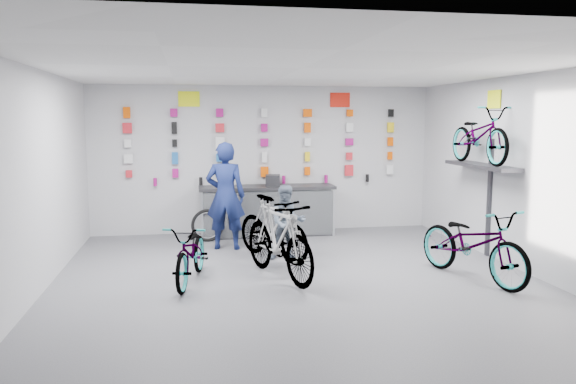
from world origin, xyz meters
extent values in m
plane|color=#4C4C50|center=(0.00, 0.00, 0.00)|extent=(8.00, 8.00, 0.00)
plane|color=white|center=(0.00, 0.00, 3.00)|extent=(8.00, 8.00, 0.00)
plane|color=silver|center=(0.00, 4.00, 1.50)|extent=(7.00, 0.00, 7.00)
plane|color=silver|center=(0.00, -4.00, 1.50)|extent=(7.00, 0.00, 7.00)
plane|color=silver|center=(-3.50, 0.00, 1.50)|extent=(0.00, 8.00, 8.00)
plane|color=silver|center=(3.50, 0.00, 1.50)|extent=(0.00, 8.00, 8.00)
cube|color=black|center=(0.00, 3.55, 0.45)|extent=(2.60, 0.60, 0.90)
cube|color=silver|center=(0.00, 3.25, 0.48)|extent=(2.60, 0.02, 0.90)
cube|color=silver|center=(-1.30, 3.25, 0.48)|extent=(0.04, 0.04, 0.96)
cube|color=silver|center=(1.30, 3.25, 0.48)|extent=(0.04, 0.04, 0.96)
cube|color=black|center=(0.00, 3.55, 0.97)|extent=(2.70, 0.66, 0.06)
cube|color=red|center=(-2.70, 3.93, 1.25)|extent=(0.12, 0.06, 0.14)
cube|color=#9B0F69|center=(-1.80, 3.93, 1.25)|extent=(0.12, 0.06, 0.18)
cube|color=#1A5AA4|center=(-0.90, 3.93, 1.25)|extent=(0.12, 0.06, 0.16)
cube|color=#F45000|center=(0.00, 3.93, 1.25)|extent=(0.16, 0.06, 0.21)
cube|color=#F45000|center=(0.90, 3.93, 1.25)|extent=(0.11, 0.06, 0.17)
cube|color=red|center=(1.80, 3.93, 1.25)|extent=(0.18, 0.06, 0.23)
cube|color=silver|center=(2.70, 3.93, 1.25)|extent=(0.14, 0.06, 0.20)
cube|color=silver|center=(-2.70, 3.93, 1.55)|extent=(0.17, 0.06, 0.18)
cube|color=#1A5AA4|center=(-1.80, 3.93, 1.55)|extent=(0.12, 0.06, 0.24)
cube|color=#1A5AA4|center=(-0.90, 3.93, 1.55)|extent=(0.17, 0.06, 0.16)
cube|color=silver|center=(0.00, 3.93, 1.55)|extent=(0.10, 0.06, 0.21)
cube|color=yellow|center=(0.90, 3.93, 1.55)|extent=(0.10, 0.06, 0.20)
cube|color=red|center=(1.80, 3.93, 1.55)|extent=(0.13, 0.06, 0.15)
cube|color=#F45000|center=(2.70, 3.93, 1.55)|extent=(0.09, 0.06, 0.16)
cube|color=silver|center=(-2.70, 3.93, 1.85)|extent=(0.13, 0.06, 0.15)
cube|color=black|center=(-1.80, 3.93, 1.85)|extent=(0.09, 0.06, 0.15)
cube|color=silver|center=(-0.90, 3.93, 1.85)|extent=(0.18, 0.06, 0.23)
cube|color=#9B0F69|center=(0.00, 3.93, 1.85)|extent=(0.16, 0.06, 0.16)
cube|color=silver|center=(0.90, 3.93, 1.85)|extent=(0.13, 0.06, 0.16)
cube|color=#9B0F69|center=(1.80, 3.93, 1.85)|extent=(0.16, 0.06, 0.15)
cube|color=#F45000|center=(2.70, 3.93, 1.85)|extent=(0.11, 0.06, 0.18)
cube|color=red|center=(-2.70, 3.93, 2.15)|extent=(0.18, 0.06, 0.21)
cube|color=black|center=(-1.80, 3.93, 2.15)|extent=(0.10, 0.06, 0.24)
cube|color=red|center=(-0.90, 3.93, 2.15)|extent=(0.17, 0.06, 0.18)
cube|color=#9B0F69|center=(0.00, 3.93, 2.15)|extent=(0.13, 0.06, 0.16)
cube|color=#F45000|center=(0.90, 3.93, 2.15)|extent=(0.13, 0.06, 0.20)
cube|color=silver|center=(1.80, 3.93, 2.15)|extent=(0.15, 0.06, 0.18)
cube|color=yellow|center=(2.70, 3.93, 2.15)|extent=(0.13, 0.06, 0.21)
cube|color=#F45000|center=(-2.70, 3.93, 2.45)|extent=(0.13, 0.06, 0.22)
cube|color=#9B0F69|center=(-1.80, 3.93, 2.45)|extent=(0.14, 0.06, 0.16)
cube|color=#9B0F69|center=(-0.90, 3.93, 2.45)|extent=(0.14, 0.06, 0.17)
cube|color=silver|center=(0.00, 3.93, 2.45)|extent=(0.12, 0.06, 0.17)
cube|color=#F45000|center=(0.90, 3.93, 2.45)|extent=(0.17, 0.06, 0.16)
cube|color=#F45000|center=(1.80, 3.93, 2.45)|extent=(0.13, 0.06, 0.14)
cube|color=black|center=(2.70, 3.93, 2.45)|extent=(0.11, 0.06, 0.16)
cylinder|color=#9B0F69|center=(-2.20, 3.91, 1.08)|extent=(0.07, 0.07, 0.16)
cylinder|color=black|center=(-1.30, 3.91, 1.08)|extent=(0.07, 0.07, 0.16)
cylinder|color=#9B0F69|center=(0.40, 3.91, 1.08)|extent=(0.07, 0.07, 0.16)
cylinder|color=#9B0F69|center=(1.30, 3.91, 1.08)|extent=(0.07, 0.07, 0.16)
cylinder|color=black|center=(2.20, 3.91, 1.08)|extent=(0.07, 0.07, 0.16)
cube|color=#333338|center=(3.30, 1.20, 1.55)|extent=(0.38, 1.90, 0.06)
cube|color=#333338|center=(3.48, 1.20, 1.00)|extent=(0.04, 0.10, 2.00)
cube|color=#F2FF13|center=(-1.50, 3.98, 2.72)|extent=(0.42, 0.02, 0.30)
cube|color=red|center=(1.60, 3.98, 2.72)|extent=(0.42, 0.02, 0.30)
cube|color=#F2FF13|center=(3.48, 1.20, 2.65)|extent=(0.02, 0.40, 0.30)
imported|color=gray|center=(-1.51, 0.46, 0.44)|extent=(0.92, 1.75, 0.87)
imported|color=gray|center=(-0.25, 0.46, 0.59)|extent=(1.19, 2.04, 1.18)
imported|color=gray|center=(2.52, -0.09, 0.54)|extent=(1.30, 2.17, 1.08)
imported|color=gray|center=(-0.17, 1.59, 0.53)|extent=(1.33, 1.78, 1.06)
imported|color=gray|center=(3.25, 1.20, 2.05)|extent=(0.63, 1.80, 0.95)
imported|color=#111B49|center=(-0.89, 2.48, 0.96)|extent=(0.78, 0.60, 1.93)
imported|color=#505D6E|center=(0.07, 1.55, 0.62)|extent=(0.61, 0.48, 1.25)
torus|color=black|center=(-1.20, 3.17, 0.31)|extent=(0.63, 0.16, 0.63)
torus|color=silver|center=(-1.20, 3.17, 0.31)|extent=(0.51, 0.10, 0.51)
cube|color=black|center=(0.12, 3.55, 1.11)|extent=(0.33, 0.34, 0.22)
camera|label=1|loc=(-1.50, -7.47, 2.32)|focal=35.00mm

